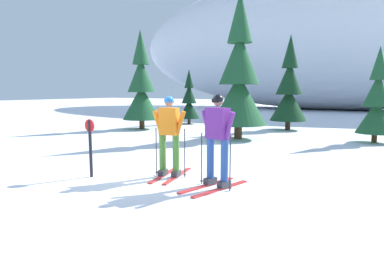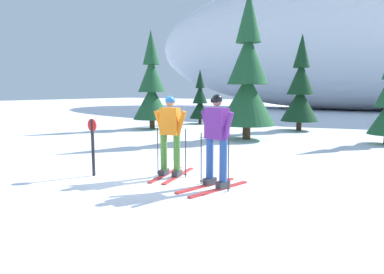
{
  "view_description": "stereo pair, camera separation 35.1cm",
  "coord_description": "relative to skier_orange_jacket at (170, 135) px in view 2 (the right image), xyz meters",
  "views": [
    {
      "loc": [
        4.98,
        -5.81,
        1.91
      ],
      "look_at": [
        1.25,
        0.23,
        0.95
      ],
      "focal_mm": 32.28,
      "sensor_mm": 36.0,
      "label": 1
    },
    {
      "loc": [
        5.27,
        -5.62,
        1.91
      ],
      "look_at": [
        1.25,
        0.23,
        0.95
      ],
      "focal_mm": 32.28,
      "sensor_mm": 36.0,
      "label": 2
    }
  ],
  "objects": [
    {
      "name": "ground_plane",
      "position": [
        -0.61,
        -0.31,
        -0.94
      ],
      "size": [
        120.0,
        120.0,
        0.0
      ],
      "primitive_type": "plane",
      "color": "white"
    },
    {
      "name": "skier_orange_jacket",
      "position": [
        0.0,
        0.0,
        0.0
      ],
      "size": [
        0.8,
        1.64,
        1.79
      ],
      "color": "red",
      "rests_on": "ground"
    },
    {
      "name": "skier_purple_jacket",
      "position": [
        1.27,
        -0.16,
        0.04
      ],
      "size": [
        0.84,
        1.65,
        1.84
      ],
      "color": "red",
      "rests_on": "ground"
    },
    {
      "name": "pine_tree_far_left",
      "position": [
        -6.75,
        7.13,
        1.08
      ],
      "size": [
        1.87,
        1.87,
        4.84
      ],
      "color": "#47301E",
      "rests_on": "ground"
    },
    {
      "name": "pine_tree_left",
      "position": [
        -6.2,
        10.68,
        0.36
      ],
      "size": [
        1.2,
        1.2,
        3.12
      ],
      "color": "#47301E",
      "rests_on": "ground"
    },
    {
      "name": "pine_tree_center_left",
      "position": [
        -1.21,
        6.41,
        1.44
      ],
      "size": [
        2.2,
        2.2,
        5.69
      ],
      "color": "#47301E",
      "rests_on": "ground"
    },
    {
      "name": "pine_tree_center",
      "position": [
        -0.44,
        10.55,
        0.96
      ],
      "size": [
        1.75,
        1.75,
        4.54
      ],
      "color": "#47301E",
      "rests_on": "ground"
    },
    {
      "name": "snow_ridge_background",
      "position": [
        -2.14,
        30.87,
        5.95
      ],
      "size": [
        43.59,
        17.53,
        13.79
      ],
      "primitive_type": "ellipsoid",
      "color": "white",
      "rests_on": "ground"
    },
    {
      "name": "trail_marker_post",
      "position": [
        -1.47,
        -0.92,
        -0.21
      ],
      "size": [
        0.28,
        0.07,
        1.29
      ],
      "color": "black",
      "rests_on": "ground"
    }
  ]
}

